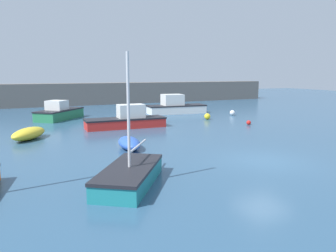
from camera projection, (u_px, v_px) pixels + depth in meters
ground_plane at (263, 163)px, 16.01m from camera, size 120.00×120.00×0.20m
harbor_breakwater at (104, 93)px, 45.45m from camera, size 51.42×2.96×2.91m
cabin_cruiser_white at (59, 113)px, 30.24m from camera, size 4.88×5.23×1.77m
motorboat_grey_hull at (127, 120)px, 25.62m from camera, size 6.32×2.02×1.81m
motorboat_with_cabin at (175, 107)px, 34.75m from camera, size 6.37×2.61×2.02m
rowboat_blue_near at (29, 134)px, 21.05m from camera, size 2.80×3.27×0.77m
rowboat_white_midwater at (129, 143)px, 18.47m from camera, size 1.40×2.74×0.65m
sailboat_short_mast at (130, 175)px, 12.44m from camera, size 3.78×4.44×4.99m
mooring_buoy_yellow at (207, 116)px, 30.18m from camera, size 0.57×0.57×0.57m
mooring_buoy_white at (232, 113)px, 33.14m from camera, size 0.52×0.52×0.52m
mooring_buoy_red at (249, 123)px, 27.04m from camera, size 0.37×0.37×0.37m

